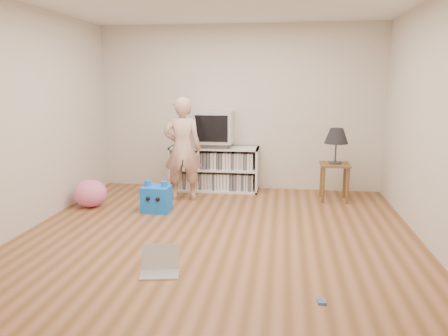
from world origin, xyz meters
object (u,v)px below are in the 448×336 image
plush_blue (156,198)px  side_table (335,173)px  dvd_deck (214,145)px  table_lamp (336,137)px  laptop (160,265)px  plush_pink (90,193)px  person (183,149)px  crt_tv (214,127)px  media_unit (214,168)px

plush_blue → side_table: bearing=22.6°
dvd_deck → table_lamp: (1.84, -0.37, 0.21)m
laptop → side_table: bearing=45.3°
plush_blue → plush_pink: plush_blue is taller
plush_blue → person: bearing=73.9°
laptop → plush_pink: 2.49m
crt_tv → dvd_deck: bearing=90.0°
laptop → plush_pink: size_ratio=0.87×
media_unit → laptop: 3.15m
media_unit → side_table: size_ratio=2.55×
dvd_deck → plush_pink: (-1.56, -1.18, -0.54)m
dvd_deck → laptop: 3.19m
person → laptop: size_ratio=3.85×
table_lamp → plush_pink: 3.57m
media_unit → crt_tv: bearing=-90.0°
media_unit → plush_pink: (-1.56, -1.20, -0.16)m
crt_tv → laptop: (-0.00, -3.11, -0.95)m
media_unit → person: (-0.37, -0.63, 0.40)m
laptop → plush_pink: plush_pink is taller
table_lamp → person: (-2.20, -0.25, -0.19)m
dvd_deck → table_lamp: table_lamp is taller
dvd_deck → laptop: bearing=-90.1°
dvd_deck → crt_tv: 0.29m
dvd_deck → plush_pink: dvd_deck is taller
person → dvd_deck: bearing=-129.3°
media_unit → dvd_deck: bearing=-90.0°
table_lamp → person: person is taller
dvd_deck → plush_pink: 2.03m
media_unit → person: person is taller
media_unit → dvd_deck: dvd_deck is taller
crt_tv → person: person is taller
side_table → plush_blue: bearing=-159.5°
person → plush_blue: 0.90m
table_lamp → dvd_deck: bearing=168.6°
side_table → plush_blue: side_table is taller
plush_pink → crt_tv: bearing=37.1°
table_lamp → person: 2.22m
plush_blue → plush_pink: size_ratio=0.94×
table_lamp → plush_blue: size_ratio=1.22×
dvd_deck → plush_blue: size_ratio=1.07×
media_unit → person: 0.83m
dvd_deck → laptop: size_ratio=1.15×
table_lamp → plush_pink: bearing=-166.6°
crt_tv → person: bearing=-120.8°
laptop → plush_pink: bearing=117.9°
crt_tv → side_table: size_ratio=1.09×
dvd_deck → table_lamp: size_ratio=0.87×
crt_tv → table_lamp: size_ratio=1.17×
side_table → plush_blue: (-2.42, -0.91, -0.24)m
plush_pink → dvd_deck: bearing=37.1°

